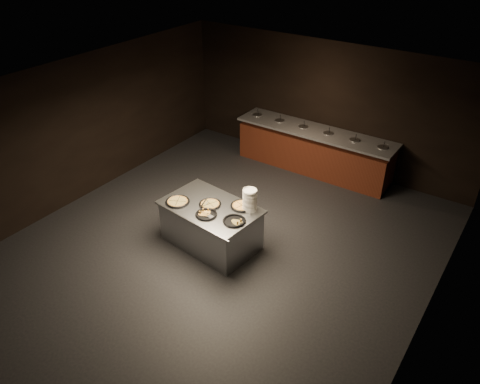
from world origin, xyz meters
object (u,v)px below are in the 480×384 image
Objects in this scene: pan_veggie_whole at (178,201)px; pan_cheese_whole at (210,204)px; plate_stack at (250,200)px; serving_counter at (211,226)px.

pan_veggie_whole and pan_cheese_whole have the same top height.
serving_counter is at bearing -154.27° from plate_stack.
serving_counter is 4.60× the size of plate_stack.
pan_veggie_whole is (-1.18, -0.54, -0.18)m from plate_stack.
pan_veggie_whole reaches higher than serving_counter.
serving_counter is 4.28× the size of pan_veggie_whole.
pan_cheese_whole is at bearing 26.27° from pan_veggie_whole.
pan_cheese_whole is at bearing 138.23° from serving_counter.
plate_stack is (0.63, 0.30, 0.62)m from serving_counter.
pan_veggie_whole is at bearing -150.81° from serving_counter.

